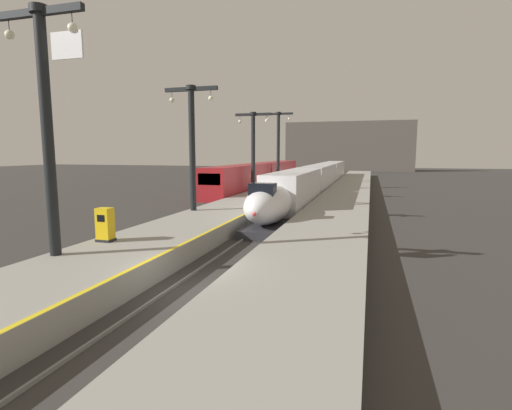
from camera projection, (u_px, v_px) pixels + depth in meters
ground_plane at (188, 293)px, 14.68m from camera, size 260.00×260.00×0.00m
platform_left at (261, 200)px, 39.27m from camera, size 4.80×110.00×1.05m
platform_right at (343, 203)px, 37.00m from camera, size 4.80×110.00×1.05m
platform_left_safety_stripe at (283, 195)px, 38.56m from camera, size 0.20×107.80×0.01m
rail_main_left at (298, 202)px, 41.02m from camera, size 0.08×110.00×0.12m
rail_main_right at (313, 203)px, 40.60m from camera, size 0.08×110.00×0.12m
rail_secondary_left at (226, 199)px, 43.29m from camera, size 0.08×110.00×0.12m
rail_secondary_right at (239, 200)px, 42.87m from camera, size 0.08×110.00×0.12m
highspeed_train_main at (317, 179)px, 49.00m from camera, size 2.92×56.82×3.60m
regional_train_adjacent at (261, 175)px, 53.84m from camera, size 2.85×36.60×3.80m
station_column_near at (47, 108)px, 15.25m from camera, size 4.00×0.68×9.75m
station_column_mid at (192, 136)px, 27.76m from camera, size 4.00×0.68×8.87m
station_column_far at (253, 144)px, 42.14m from camera, size 4.00×0.68×8.50m
station_column_distant at (278, 141)px, 53.40m from camera, size 4.00×0.68×9.67m
passenger_near_edge at (256, 190)px, 33.45m from camera, size 0.41×0.47×1.69m
rolling_suitcase at (255, 198)px, 33.21m from camera, size 0.40×0.22×0.98m
ticket_machine_yellow at (105, 226)px, 18.45m from camera, size 0.76×0.62×1.60m
terminus_back_wall at (348, 146)px, 110.70m from camera, size 36.00×2.00×14.00m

